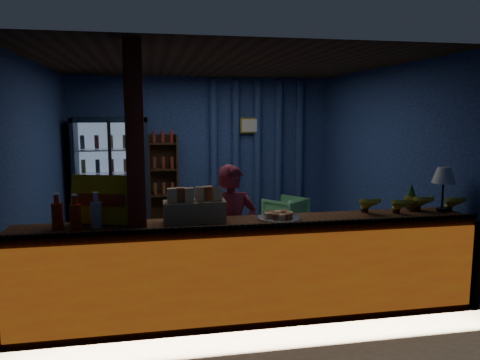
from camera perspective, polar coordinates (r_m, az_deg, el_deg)
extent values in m
plane|color=#515154|center=(6.51, -2.31, -9.45)|extent=(4.60, 4.60, 0.00)
plane|color=navy|center=(8.41, -4.63, 3.57)|extent=(4.60, 0.00, 4.60)
plane|color=navy|center=(4.10, 2.24, -1.22)|extent=(4.60, 0.00, 4.60)
plane|color=navy|center=(6.32, -23.47, 1.42)|extent=(0.00, 4.40, 4.40)
plane|color=navy|center=(6.96, 16.70, 2.31)|extent=(0.00, 4.40, 4.40)
plane|color=#472D19|center=(6.24, -2.45, 13.97)|extent=(4.60, 4.60, 0.00)
cube|color=brown|center=(4.58, 1.31, -10.84)|extent=(4.40, 0.55, 0.95)
cube|color=red|center=(4.32, 2.15, -12.06)|extent=(4.35, 0.02, 0.81)
cube|color=#3D2A13|center=(4.19, 2.12, -5.61)|extent=(4.40, 0.04, 0.04)
cube|color=maroon|center=(4.29, -12.50, -0.98)|extent=(0.16, 0.16, 2.60)
cube|color=black|center=(8.34, -15.19, 0.86)|extent=(1.20, 0.06, 1.90)
cube|color=black|center=(8.14, -19.32, 0.50)|extent=(0.06, 0.60, 1.90)
cube|color=black|center=(8.05, -11.27, 0.73)|extent=(0.06, 0.60, 1.90)
cube|color=black|center=(8.01, -15.57, 7.08)|extent=(1.20, 0.60, 0.08)
cube|color=black|center=(8.24, -15.08, -5.67)|extent=(1.20, 0.60, 0.08)
cube|color=#99B2D8|center=(8.29, -15.21, 0.81)|extent=(1.08, 0.02, 1.74)
cube|color=white|center=(7.80, -15.47, 0.35)|extent=(1.12, 0.02, 1.78)
cube|color=black|center=(7.78, -15.48, 0.33)|extent=(0.05, 0.05, 1.80)
cube|color=silver|center=(8.21, -15.12, -4.79)|extent=(1.08, 0.48, 0.02)
cylinder|color=#A35417|center=(8.23, -18.28, -3.96)|extent=(0.07, 0.07, 0.22)
cylinder|color=#186229|center=(8.20, -16.72, -3.93)|extent=(0.07, 0.07, 0.22)
cylinder|color=#B2A31B|center=(8.18, -15.15, -3.90)|extent=(0.07, 0.07, 0.22)
cylinder|color=navy|center=(8.17, -13.57, -3.86)|extent=(0.07, 0.07, 0.22)
cylinder|color=maroon|center=(8.16, -11.99, -3.83)|extent=(0.07, 0.07, 0.22)
cube|color=silver|center=(8.13, -15.22, -2.04)|extent=(1.08, 0.48, 0.02)
cylinder|color=#186229|center=(8.16, -18.41, -1.21)|extent=(0.07, 0.07, 0.22)
cylinder|color=#B2A31B|center=(8.13, -16.84, -1.17)|extent=(0.07, 0.07, 0.22)
cylinder|color=navy|center=(8.11, -15.26, -1.13)|extent=(0.07, 0.07, 0.22)
cylinder|color=maroon|center=(8.09, -13.67, -1.09)|extent=(0.07, 0.07, 0.22)
cylinder|color=#A35417|center=(8.09, -12.08, -1.05)|extent=(0.07, 0.07, 0.22)
cube|color=silver|center=(8.07, -15.33, 0.76)|extent=(1.08, 0.48, 0.02)
cylinder|color=#B2A31B|center=(8.10, -18.54, 1.58)|extent=(0.07, 0.07, 0.22)
cylinder|color=navy|center=(8.08, -16.95, 1.63)|extent=(0.07, 0.07, 0.22)
cylinder|color=maroon|center=(8.06, -15.36, 1.68)|extent=(0.07, 0.07, 0.22)
cylinder|color=#A35417|center=(8.04, -13.76, 1.72)|extent=(0.07, 0.07, 0.22)
cylinder|color=#186229|center=(8.03, -12.16, 1.77)|extent=(0.07, 0.07, 0.22)
cube|color=silver|center=(8.03, -15.43, 3.59)|extent=(1.08, 0.48, 0.02)
cylinder|color=navy|center=(8.07, -18.66, 4.40)|extent=(0.07, 0.07, 0.22)
cylinder|color=maroon|center=(8.04, -17.07, 4.46)|extent=(0.07, 0.07, 0.22)
cylinder|color=#A35417|center=(8.02, -15.47, 4.51)|extent=(0.07, 0.07, 0.22)
cylinder|color=#186229|center=(8.01, -13.86, 4.57)|extent=(0.07, 0.07, 0.22)
cylinder|color=#B2A31B|center=(8.00, -12.25, 4.61)|extent=(0.07, 0.07, 0.22)
cube|color=#3D2A13|center=(8.37, -9.32, 0.02)|extent=(0.50, 0.02, 1.60)
cube|color=#3D2A13|center=(8.24, -10.93, -0.15)|extent=(0.03, 0.28, 1.60)
cube|color=#3D2A13|center=(8.25, -7.66, -0.06)|extent=(0.03, 0.28, 1.60)
cube|color=#3D2A13|center=(8.37, -9.18, -4.85)|extent=(0.46, 0.26, 0.02)
cube|color=#3D2A13|center=(8.28, -9.26, -1.82)|extent=(0.46, 0.26, 0.02)
cube|color=#3D2A13|center=(8.21, -9.33, 1.28)|extent=(0.46, 0.26, 0.02)
cube|color=#3D2A13|center=(8.17, -9.40, 4.41)|extent=(0.46, 0.26, 0.02)
cylinder|color=navy|center=(8.38, -3.22, 3.56)|extent=(0.14, 0.14, 2.50)
cylinder|color=navy|center=(8.44, -0.53, 3.61)|extent=(0.14, 0.14, 2.50)
cylinder|color=navy|center=(8.52, 2.12, 3.65)|extent=(0.14, 0.14, 2.50)
cylinder|color=navy|center=(8.62, 4.72, 3.68)|extent=(0.14, 0.14, 2.50)
cylinder|color=navy|center=(8.74, 7.25, 3.70)|extent=(0.14, 0.14, 2.50)
cube|color=gold|center=(8.43, 1.20, 6.67)|extent=(0.36, 0.03, 0.28)
cube|color=silver|center=(8.41, 1.23, 6.66)|extent=(0.30, 0.01, 0.22)
imported|color=maroon|center=(4.94, -0.91, -6.48)|extent=(0.56, 0.41, 1.44)
imported|color=#5BB669|center=(7.99, 5.54, -4.08)|extent=(0.85, 0.85, 0.56)
cube|color=#3D2A13|center=(7.80, -2.41, -4.77)|extent=(0.60, 0.53, 0.45)
cylinder|color=#3D2A13|center=(7.75, -2.42, -2.83)|extent=(0.09, 0.09, 0.09)
cube|color=yellow|center=(4.50, -16.68, -2.31)|extent=(0.57, 0.30, 0.45)
cube|color=red|center=(4.48, -16.71, -2.36)|extent=(0.46, 0.19, 0.11)
cylinder|color=red|center=(4.43, -21.38, -4.15)|extent=(0.10, 0.10, 0.23)
cylinder|color=red|center=(4.40, -21.48, -2.11)|extent=(0.04, 0.04, 0.09)
cylinder|color=white|center=(4.40, -21.51, -1.62)|extent=(0.05, 0.05, 0.02)
cylinder|color=red|center=(4.33, -19.40, -4.34)|extent=(0.10, 0.10, 0.23)
cylinder|color=red|center=(4.30, -19.50, -2.25)|extent=(0.04, 0.04, 0.09)
cylinder|color=white|center=(4.29, -19.53, -1.75)|extent=(0.05, 0.05, 0.02)
cylinder|color=silver|center=(4.38, -17.11, -4.08)|extent=(0.10, 0.10, 0.23)
cylinder|color=silver|center=(4.35, -17.20, -2.01)|extent=(0.04, 0.04, 0.09)
cylinder|color=white|center=(4.35, -17.22, -1.52)|extent=(0.05, 0.05, 0.02)
cube|color=tan|center=(4.44, -3.87, -3.75)|extent=(0.32, 0.27, 0.20)
cube|color=#FCA538|center=(4.41, -4.91, -1.66)|extent=(0.09, 0.06, 0.13)
cube|color=#B84F22|center=(4.41, -3.89, -1.63)|extent=(0.09, 0.06, 0.13)
cube|color=#FCA538|center=(4.42, -2.87, -1.61)|extent=(0.09, 0.06, 0.13)
cube|color=tan|center=(4.38, -7.24, -3.96)|extent=(0.32, 0.27, 0.21)
cube|color=#FCA538|center=(4.34, -8.33, -1.82)|extent=(0.09, 0.06, 0.13)
cube|color=#B84F22|center=(4.34, -7.28, -1.79)|extent=(0.09, 0.06, 0.13)
cube|color=#FCA538|center=(4.35, -6.24, -1.77)|extent=(0.09, 0.06, 0.13)
cylinder|color=silver|center=(4.54, 4.79, -4.66)|extent=(0.43, 0.43, 0.02)
cube|color=#FCA538|center=(4.56, 5.82, -4.18)|extent=(0.09, 0.07, 0.05)
cube|color=#B84F22|center=(4.60, 5.31, -4.04)|extent=(0.11, 0.11, 0.05)
cube|color=#FCA538|center=(4.61, 4.52, -4.02)|extent=(0.07, 0.09, 0.05)
cube|color=#B84F22|center=(4.57, 3.88, -4.11)|extent=(0.11, 0.11, 0.05)
cube|color=#FCA538|center=(4.51, 3.77, -4.28)|extent=(0.09, 0.07, 0.05)
cube|color=#B84F22|center=(4.46, 4.27, -4.43)|extent=(0.11, 0.11, 0.05)
cube|color=#FCA538|center=(4.45, 5.09, -4.46)|extent=(0.07, 0.09, 0.05)
cube|color=#B84F22|center=(4.49, 5.74, -4.36)|extent=(0.11, 0.11, 0.05)
cylinder|color=black|center=(5.32, 23.37, -3.35)|extent=(0.11, 0.11, 0.04)
cylinder|color=black|center=(5.29, 23.47, -1.60)|extent=(0.02, 0.02, 0.33)
cone|color=white|center=(5.26, 23.59, 0.56)|extent=(0.24, 0.24, 0.16)
sphere|color=olive|center=(5.25, 20.11, -2.52)|extent=(0.16, 0.16, 0.16)
cone|color=#1F531C|center=(5.22, 20.19, -1.06)|extent=(0.09, 0.09, 0.13)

